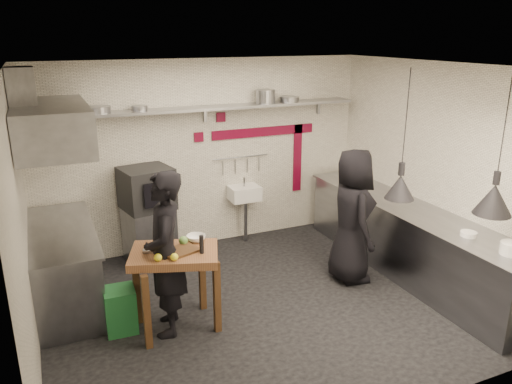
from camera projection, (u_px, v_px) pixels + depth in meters
name	position (u px, v px, depth m)	size (l,w,h in m)	color
floor	(263.00, 304.00, 6.04)	(5.00, 5.00, 0.00)	black
ceiling	(265.00, 67.00, 5.18)	(5.00, 5.00, 0.00)	beige
wall_back	(205.00, 155.00, 7.44)	(5.00, 0.04, 2.80)	white
wall_front	(379.00, 273.00, 3.78)	(5.00, 0.04, 2.80)	white
wall_left	(21.00, 228.00, 4.65)	(0.04, 4.20, 2.80)	white
wall_right	(436.00, 171.00, 6.57)	(0.04, 4.20, 2.80)	white
red_band_horiz	(264.00, 132.00, 7.70)	(1.70, 0.02, 0.14)	maroon
red_band_vert	(297.00, 158.00, 8.08)	(0.14, 0.02, 1.10)	maroon
red_tile_a	(221.00, 117.00, 7.35)	(0.14, 0.02, 0.14)	maroon
red_tile_b	(199.00, 137.00, 7.30)	(0.14, 0.02, 0.14)	maroon
back_shelf	(208.00, 108.00, 7.06)	(4.60, 0.34, 0.04)	gray
shelf_bracket_left	(66.00, 123.00, 6.50)	(0.04, 0.06, 0.24)	gray
shelf_bracket_mid	(205.00, 114.00, 7.23)	(0.04, 0.06, 0.24)	gray
shelf_bracket_right	(318.00, 106.00, 7.95)	(0.04, 0.06, 0.24)	gray
pan_far_left	(99.00, 110.00, 6.47)	(0.31, 0.31, 0.09)	gray
pan_mid_left	(140.00, 108.00, 6.68)	(0.22, 0.22, 0.07)	gray
stock_pot	(266.00, 96.00, 7.37)	(0.29, 0.29, 0.20)	gray
pan_right	(289.00, 99.00, 7.54)	(0.29, 0.29, 0.08)	gray
oven_stand	(150.00, 234.00, 7.12)	(0.62, 0.56, 0.80)	gray
combi_oven	(146.00, 188.00, 6.88)	(0.65, 0.60, 0.58)	black
oven_door	(151.00, 194.00, 6.63)	(0.45, 0.03, 0.46)	maroon
oven_glass	(156.00, 195.00, 6.61)	(0.34, 0.01, 0.34)	black
hand_sink	(244.00, 193.00, 7.68)	(0.46, 0.34, 0.22)	white
sink_tap	(244.00, 182.00, 7.63)	(0.03, 0.03, 0.14)	gray
sink_drain	(246.00, 221.00, 7.78)	(0.06, 0.06, 0.66)	gray
utensil_rail	(241.00, 157.00, 7.64)	(0.02, 0.02, 0.90)	gray
counter_right	(408.00, 242.00, 6.72)	(0.70, 3.80, 0.90)	gray
counter_right_top	(412.00, 209.00, 6.58)	(0.76, 3.90, 0.03)	gray
plate_stack	(511.00, 249.00, 5.19)	(0.22, 0.22, 0.13)	white
small_bowl_right	(469.00, 234.00, 5.67)	(0.18, 0.18, 0.05)	white
counter_left	(65.00, 267.00, 5.99)	(0.70, 1.90, 0.90)	gray
counter_left_top	(60.00, 231.00, 5.85)	(0.76, 2.00, 0.03)	gray
extractor_hood	(52.00, 127.00, 5.49)	(0.78, 1.60, 0.50)	gray
hood_duct	(22.00, 91.00, 5.27)	(0.28, 0.28, 0.50)	gray
green_bin	(121.00, 310.00, 5.45)	(0.33, 0.33, 0.50)	#1D622E
prep_table	(176.00, 289.00, 5.45)	(0.92, 0.64, 0.92)	brown
cutting_board	(180.00, 251.00, 5.28)	(0.38, 0.27, 0.03)	#4B2F19
pepper_mill	(202.00, 244.00, 5.23)	(0.05, 0.05, 0.20)	black
lemon_a	(158.00, 257.00, 5.06)	(0.08, 0.08, 0.08)	yellow
lemon_b	(174.00, 257.00, 5.08)	(0.08, 0.08, 0.08)	yellow
veg_ball	(183.00, 241.00, 5.45)	(0.10, 0.10, 0.10)	#619640
steel_tray	(152.00, 250.00, 5.30)	(0.18, 0.12, 0.03)	gray
bowl	(196.00, 238.00, 5.56)	(0.21, 0.21, 0.07)	white
heat_lamp_near	(405.00, 136.00, 5.31)	(0.33, 0.33, 1.42)	black
heat_lamp_far	(502.00, 145.00, 5.02)	(0.39, 0.39, 1.48)	black
chef_left	(165.00, 254.00, 5.27)	(0.66, 0.43, 1.81)	black
chef_right	(352.00, 216.00, 6.43)	(0.86, 0.56, 1.76)	black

